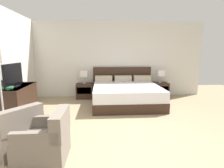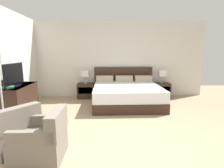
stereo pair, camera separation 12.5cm
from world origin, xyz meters
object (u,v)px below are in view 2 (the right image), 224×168
object	(u,v)px
nightstand_right	(161,90)
dresser	(18,101)
table_lamp_right	(162,73)
book_red_cover	(7,88)
table_lamp_left	(85,74)
tv	(14,75)
nightstand_left	(86,91)
armchair_by_window	(14,132)
armchair_companion	(43,141)
book_blue_cover	(8,87)
bed	(126,94)

from	to	relation	value
nightstand_right	dresser	world-z (taller)	dresser
table_lamp_right	book_red_cover	size ratio (longest dim) A/B	2.41
table_lamp_right	table_lamp_left	bearing A→B (deg)	180.00
nightstand_right	tv	bearing A→B (deg)	-155.14
nightstand_left	book_red_cover	xyz separation A→B (m)	(-1.44, -2.22, 0.56)
armchair_by_window	armchair_companion	bearing A→B (deg)	-28.66
nightstand_left	book_red_cover	size ratio (longest dim) A/B	3.02
table_lamp_left	armchair_by_window	size ratio (longest dim) A/B	0.47
nightstand_left	armchair_by_window	size ratio (longest dim) A/B	0.58
dresser	armchair_companion	distance (m)	2.11
book_red_cover	book_blue_cover	world-z (taller)	book_blue_cover
bed	armchair_companion	distance (m)	3.26
nightstand_left	tv	distance (m)	2.52
table_lamp_right	armchair_by_window	distance (m)	4.83
bed	book_blue_cover	bearing A→B (deg)	-151.71
tv	nightstand_left	bearing A→B (deg)	53.11
table_lamp_right	tv	world-z (taller)	tv
nightstand_left	nightstand_right	size ratio (longest dim) A/B	1.00
nightstand_right	book_blue_cover	distance (m)	4.72
book_blue_cover	armchair_by_window	xyz separation A→B (m)	(0.59, -1.03, -0.56)
book_blue_cover	table_lamp_right	bearing A→B (deg)	28.39
book_red_cover	armchair_companion	world-z (taller)	book_red_cover
nightstand_right	tv	xyz separation A→B (m)	(-4.12, -1.91, 0.80)
dresser	book_blue_cover	xyz separation A→B (m)	(0.00, -0.40, 0.43)
table_lamp_left	tv	bearing A→B (deg)	-126.87
nightstand_left	armchair_by_window	world-z (taller)	armchair_by_window
armchair_by_window	dresser	bearing A→B (deg)	112.51
nightstand_right	armchair_by_window	bearing A→B (deg)	-137.35
dresser	tv	xyz separation A→B (m)	(0.00, -0.09, 0.65)
table_lamp_left	armchair_by_window	world-z (taller)	table_lamp_left
bed	armchair_companion	world-z (taller)	bed
tv	armchair_by_window	bearing A→B (deg)	-66.27
bed	book_red_cover	distance (m)	3.20
nightstand_right	book_red_cover	bearing A→B (deg)	-151.68
bed	book_blue_cover	world-z (taller)	bed
table_lamp_right	tv	distance (m)	4.54
tv	bed	bearing A→B (deg)	22.99
book_blue_cover	armchair_by_window	size ratio (longest dim) A/B	0.23
armchair_by_window	armchair_companion	size ratio (longest dim) A/B	1.26
dresser	book_red_cover	distance (m)	0.57
table_lamp_left	book_red_cover	xyz separation A→B (m)	(-1.44, -2.23, -0.04)
nightstand_right	table_lamp_left	bearing A→B (deg)	179.97
nightstand_left	table_lamp_right	distance (m)	2.75
nightstand_left	dresser	size ratio (longest dim) A/B	0.48
book_red_cover	nightstand_left	bearing A→B (deg)	57.04
book_red_cover	book_blue_cover	distance (m)	0.03
table_lamp_left	armchair_by_window	distance (m)	3.41
book_red_cover	table_lamp_left	bearing A→B (deg)	57.05
tv	armchair_companion	xyz separation A→B (m)	(1.18, -1.66, -0.78)
bed	armchair_companion	size ratio (longest dim) A/B	2.73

